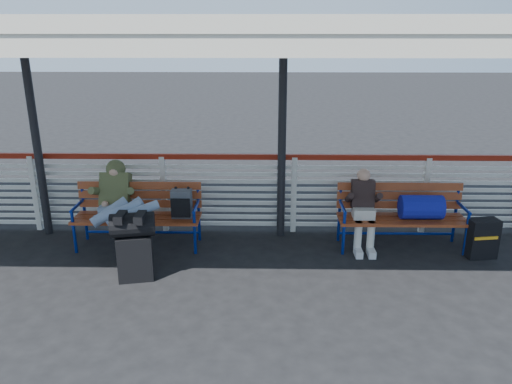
{
  "coord_description": "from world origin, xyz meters",
  "views": [
    {
      "loc": [
        1.56,
        -5.35,
        3.07
      ],
      "look_at": [
        1.44,
        1.0,
        0.94
      ],
      "focal_mm": 35.0,
      "sensor_mm": 36.0,
      "label": 1
    }
  ],
  "objects_px": {
    "traveler_man": "(120,206)",
    "suitcase_side": "(482,238)",
    "bench_right": "(411,209)",
    "companion_person": "(363,209)",
    "luggage_stack": "(134,244)",
    "bench_left": "(148,208)"
  },
  "relations": [
    {
      "from": "bench_right",
      "to": "companion_person",
      "type": "height_order",
      "value": "companion_person"
    },
    {
      "from": "luggage_stack",
      "to": "traveler_man",
      "type": "relative_size",
      "value": 0.54
    },
    {
      "from": "companion_person",
      "to": "suitcase_side",
      "type": "xyz_separation_m",
      "value": [
        1.6,
        -0.3,
        -0.32
      ]
    },
    {
      "from": "companion_person",
      "to": "suitcase_side",
      "type": "height_order",
      "value": "companion_person"
    },
    {
      "from": "bench_right",
      "to": "suitcase_side",
      "type": "xyz_separation_m",
      "value": [
        0.92,
        -0.3,
        -0.32
      ]
    },
    {
      "from": "bench_right",
      "to": "suitcase_side",
      "type": "bearing_deg",
      "value": -18.26
    },
    {
      "from": "luggage_stack",
      "to": "bench_right",
      "type": "relative_size",
      "value": 0.49
    },
    {
      "from": "companion_person",
      "to": "luggage_stack",
      "type": "bearing_deg",
      "value": -161.43
    },
    {
      "from": "traveler_man",
      "to": "suitcase_side",
      "type": "distance_m",
      "value": 5.0
    },
    {
      "from": "companion_person",
      "to": "suitcase_side",
      "type": "distance_m",
      "value": 1.66
    },
    {
      "from": "luggage_stack",
      "to": "companion_person",
      "type": "relative_size",
      "value": 0.78
    },
    {
      "from": "bench_right",
      "to": "traveler_man",
      "type": "bearing_deg",
      "value": -175.21
    },
    {
      "from": "luggage_stack",
      "to": "traveler_man",
      "type": "xyz_separation_m",
      "value": [
        -0.35,
        0.69,
        0.24
      ]
    },
    {
      "from": "companion_person",
      "to": "bench_right",
      "type": "bearing_deg",
      "value": 0.6
    },
    {
      "from": "luggage_stack",
      "to": "bench_right",
      "type": "distance_m",
      "value": 3.85
    },
    {
      "from": "traveler_man",
      "to": "suitcase_side",
      "type": "relative_size",
      "value": 2.93
    },
    {
      "from": "suitcase_side",
      "to": "bench_right",
      "type": "bearing_deg",
      "value": 153.33
    },
    {
      "from": "traveler_man",
      "to": "companion_person",
      "type": "relative_size",
      "value": 1.43
    },
    {
      "from": "traveler_man",
      "to": "companion_person",
      "type": "bearing_deg",
      "value": 5.62
    },
    {
      "from": "luggage_stack",
      "to": "bench_left",
      "type": "height_order",
      "value": "bench_left"
    },
    {
      "from": "bench_left",
      "to": "suitcase_side",
      "type": "distance_m",
      "value": 4.7
    },
    {
      "from": "luggage_stack",
      "to": "companion_person",
      "type": "xyz_separation_m",
      "value": [
        3.03,
        1.02,
        0.11
      ]
    }
  ]
}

